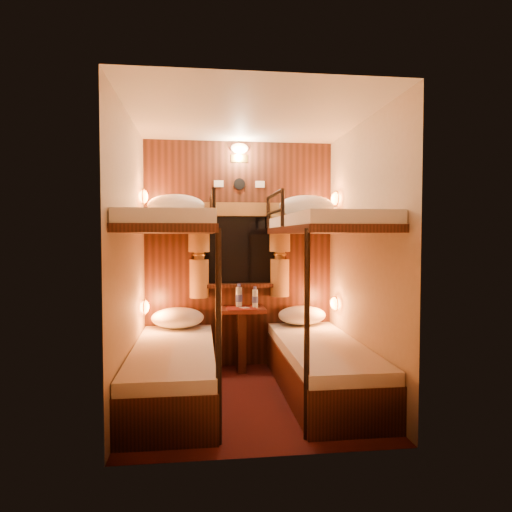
{
  "coord_description": "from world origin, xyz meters",
  "views": [
    {
      "loc": [
        -0.42,
        -3.84,
        1.4
      ],
      "look_at": [
        0.07,
        0.15,
        1.22
      ],
      "focal_mm": 32.0,
      "sensor_mm": 36.0,
      "label": 1
    }
  ],
  "objects": [
    {
      "name": "back_panel",
      "position": [
        0.0,
        1.04,
        1.2
      ],
      "size": [
        2.0,
        0.03,
        2.4
      ],
      "primitive_type": "cube",
      "color": "black",
      "rests_on": "floor"
    },
    {
      "name": "wall_back",
      "position": [
        0.0,
        1.05,
        1.2
      ],
      "size": [
        2.4,
        0.0,
        2.4
      ],
      "primitive_type": "plane",
      "rotation": [
        1.57,
        0.0,
        0.0
      ],
      "color": "#C6B293",
      "rests_on": "floor"
    },
    {
      "name": "sachet_a",
      "position": [
        0.04,
        0.81,
        0.65
      ],
      "size": [
        0.1,
        0.08,
        0.01
      ],
      "primitive_type": "cube",
      "rotation": [
        0.0,
        0.0,
        0.31
      ],
      "color": "silver",
      "rests_on": "table"
    },
    {
      "name": "pillow_lower_right",
      "position": [
        0.65,
        0.86,
        0.56
      ],
      "size": [
        0.51,
        0.36,
        0.2
      ],
      "primitive_type": "ellipsoid",
      "color": "white",
      "rests_on": "bunk_right"
    },
    {
      "name": "window",
      "position": [
        0.0,
        1.0,
        1.18
      ],
      "size": [
        1.0,
        0.12,
        0.79
      ],
      "color": "black",
      "rests_on": "back_panel"
    },
    {
      "name": "reading_lamps",
      "position": [
        -0.0,
        0.7,
        1.24
      ],
      "size": [
        2.0,
        0.2,
        1.25
      ],
      "color": "orange",
      "rests_on": "wall_left"
    },
    {
      "name": "floor",
      "position": [
        0.0,
        0.0,
        0.0
      ],
      "size": [
        2.1,
        2.1,
        0.0
      ],
      "primitive_type": "plane",
      "color": "black",
      "rests_on": "ground"
    },
    {
      "name": "bunk_right",
      "position": [
        0.65,
        0.07,
        0.56
      ],
      "size": [
        0.72,
        1.9,
        1.82
      ],
      "color": "black",
      "rests_on": "floor"
    },
    {
      "name": "pillow_upper_left",
      "position": [
        -0.65,
        0.71,
        1.7
      ],
      "size": [
        0.56,
        0.4,
        0.22
      ],
      "primitive_type": "ellipsoid",
      "color": "white",
      "rests_on": "bunk_left"
    },
    {
      "name": "wall_left",
      "position": [
        -1.0,
        0.0,
        1.2
      ],
      "size": [
        0.0,
        2.4,
        2.4
      ],
      "primitive_type": "plane",
      "rotation": [
        1.57,
        0.0,
        1.57
      ],
      "color": "#C6B293",
      "rests_on": "floor"
    },
    {
      "name": "back_fixtures",
      "position": [
        0.0,
        1.0,
        2.25
      ],
      "size": [
        0.54,
        0.09,
        0.48
      ],
      "color": "black",
      "rests_on": "back_panel"
    },
    {
      "name": "wall_right",
      "position": [
        1.0,
        0.0,
        1.2
      ],
      "size": [
        0.0,
        2.4,
        2.4
      ],
      "primitive_type": "plane",
      "rotation": [
        1.57,
        0.0,
        -1.57
      ],
      "color": "#C6B293",
      "rests_on": "floor"
    },
    {
      "name": "table",
      "position": [
        0.0,
        0.85,
        0.41
      ],
      "size": [
        0.5,
        0.34,
        0.66
      ],
      "color": "#5A1B14",
      "rests_on": "floor"
    },
    {
      "name": "curtains",
      "position": [
        0.0,
        0.97,
        1.26
      ],
      "size": [
        1.1,
        0.22,
        1.0
      ],
      "color": "olive",
      "rests_on": "back_panel"
    },
    {
      "name": "bottle_left",
      "position": [
        -0.02,
        0.91,
        0.76
      ],
      "size": [
        0.07,
        0.07,
        0.25
      ],
      "rotation": [
        0.0,
        0.0,
        0.13
      ],
      "color": "#99BFE5",
      "rests_on": "table"
    },
    {
      "name": "bottle_right",
      "position": [
        0.15,
        0.86,
        0.74
      ],
      "size": [
        0.06,
        0.06,
        0.22
      ],
      "rotation": [
        0.0,
        0.0,
        0.34
      ],
      "color": "#99BFE5",
      "rests_on": "table"
    },
    {
      "name": "bunk_left",
      "position": [
        -0.65,
        0.07,
        0.56
      ],
      "size": [
        0.72,
        1.9,
        1.82
      ],
      "color": "black",
      "rests_on": "floor"
    },
    {
      "name": "wall_front",
      "position": [
        0.0,
        -1.05,
        1.2
      ],
      "size": [
        2.4,
        0.0,
        2.4
      ],
      "primitive_type": "plane",
      "rotation": [
        -1.57,
        0.0,
        0.0
      ],
      "color": "#C6B293",
      "rests_on": "floor"
    },
    {
      "name": "ceiling",
      "position": [
        0.0,
        0.0,
        2.4
      ],
      "size": [
        2.1,
        2.1,
        0.0
      ],
      "primitive_type": "plane",
      "rotation": [
        3.14,
        0.0,
        0.0
      ],
      "color": "silver",
      "rests_on": "wall_back"
    },
    {
      "name": "pillow_upper_right",
      "position": [
        0.65,
        0.69,
        1.7
      ],
      "size": [
        0.56,
        0.4,
        0.22
      ],
      "primitive_type": "ellipsoid",
      "color": "white",
      "rests_on": "bunk_right"
    },
    {
      "name": "sachet_b",
      "position": [
        0.03,
        0.83,
        0.65
      ],
      "size": [
        0.1,
        0.09,
        0.01
      ],
      "primitive_type": "cube",
      "rotation": [
        0.0,
        0.0,
        0.43
      ],
      "color": "silver",
      "rests_on": "table"
    },
    {
      "name": "pillow_lower_left",
      "position": [
        -0.65,
        0.84,
        0.56
      ],
      "size": [
        0.53,
        0.38,
        0.21
      ],
      "primitive_type": "ellipsoid",
      "color": "white",
      "rests_on": "bunk_left"
    }
  ]
}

